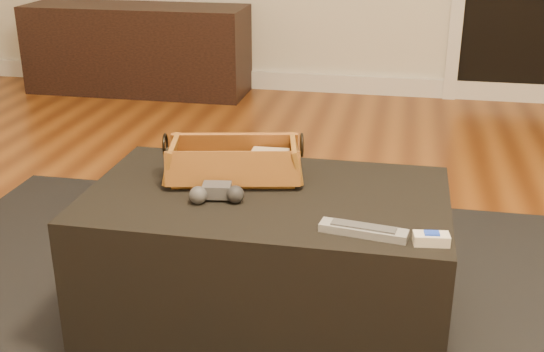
% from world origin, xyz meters
% --- Properties ---
extents(floor, '(5.00, 5.50, 0.01)m').
position_xyz_m(floor, '(0.00, 0.00, -0.01)').
color(floor, brown).
rests_on(floor, ground).
extents(baseboard, '(5.00, 0.04, 0.12)m').
position_xyz_m(baseboard, '(0.00, 2.73, 0.06)').
color(baseboard, white).
rests_on(baseboard, floor).
extents(media_cabinet, '(1.45, 0.45, 0.57)m').
position_xyz_m(media_cabinet, '(-1.19, 2.51, 0.28)').
color(media_cabinet, black).
rests_on(media_cabinet, floor).
extents(area_rug, '(2.60, 2.00, 0.01)m').
position_xyz_m(area_rug, '(0.21, -0.07, 0.01)').
color(area_rug, black).
rests_on(area_rug, floor).
extents(ottoman, '(1.00, 0.60, 0.42)m').
position_xyz_m(ottoman, '(0.21, -0.02, 0.22)').
color(ottoman, black).
rests_on(ottoman, area_rug).
extents(tv_remote, '(0.21, 0.11, 0.02)m').
position_xyz_m(tv_remote, '(0.08, 0.05, 0.46)').
color(tv_remote, black).
rests_on(tv_remote, wicker_basket).
extents(cloth_bundle, '(0.11, 0.08, 0.06)m').
position_xyz_m(cloth_bundle, '(0.19, 0.12, 0.48)').
color(cloth_bundle, tan).
rests_on(cloth_bundle, wicker_basket).
extents(wicker_basket, '(0.43, 0.28, 0.14)m').
position_xyz_m(wicker_basket, '(0.09, 0.07, 0.48)').
color(wicker_basket, '#8E5D20').
rests_on(wicker_basket, ottoman).
extents(game_controller, '(0.16, 0.10, 0.05)m').
position_xyz_m(game_controller, '(0.09, -0.10, 0.46)').
color(game_controller, '#3C3C3F').
rests_on(game_controller, ottoman).
extents(silver_remote, '(0.22, 0.08, 0.02)m').
position_xyz_m(silver_remote, '(0.49, -0.23, 0.44)').
color(silver_remote, '#919398').
rests_on(silver_remote, ottoman).
extents(cream_gadget, '(0.09, 0.05, 0.03)m').
position_xyz_m(cream_gadget, '(0.65, -0.24, 0.45)').
color(cream_gadget, silver).
rests_on(cream_gadget, ottoman).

